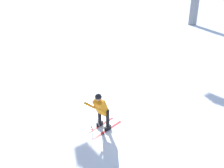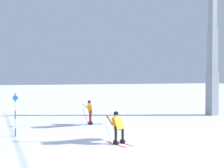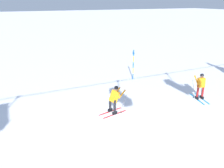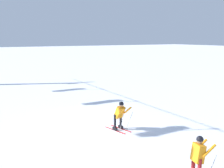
# 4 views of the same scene
# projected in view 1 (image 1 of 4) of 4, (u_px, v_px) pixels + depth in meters

# --- Properties ---
(ground_plane) EXTENTS (260.00, 260.00, 0.00)m
(ground_plane) POSITION_uv_depth(u_px,v_px,m) (109.00, 108.00, 11.05)
(ground_plane) COLOR white
(skier_carving_main) EXTENTS (1.64, 0.92, 1.70)m
(skier_carving_main) POSITION_uv_depth(u_px,v_px,m) (101.00, 109.00, 9.16)
(skier_carving_main) COLOR red
(skier_carving_main) RESTS_ON ground_plane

